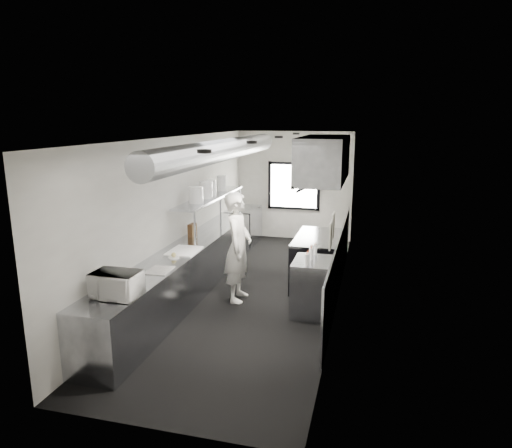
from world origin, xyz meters
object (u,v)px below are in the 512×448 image
Objects in this scene: squeeze_bottle_d at (311,251)px; plate_stack_b at (206,190)px; bottle_station at (313,287)px; squeeze_bottle_e at (315,249)px; prep_counter at (186,272)px; knife_block at (192,230)px; squeeze_bottle_c at (311,254)px; microwave at (116,285)px; small_plate at (174,258)px; deli_tub_b at (117,281)px; squeeze_bottle_a at (307,260)px; far_work_table at (243,226)px; cutting_board at (184,251)px; exhaust_hood at (324,159)px; line_cook at (238,247)px; plate_stack_d at (221,183)px; plate_stack_c at (211,188)px; range at (317,260)px; pass_shelf at (211,198)px; deli_tub_a at (106,287)px; plate_stack_a at (196,195)px; squeeze_bottle_b at (308,258)px.

plate_stack_b is at bearing 150.84° from squeeze_bottle_d.
bottle_station is 0.63m from squeeze_bottle_e.
plate_stack_b is at bearing 92.23° from prep_counter.
squeeze_bottle_c is (2.42, -0.94, -0.02)m from knife_block.
microwave is 3.07× the size of small_plate.
small_plate is (0.25, 1.31, -0.04)m from deli_tub_b.
squeeze_bottle_a is 0.95× the size of squeeze_bottle_d.
microwave is at bearing -133.06° from squeeze_bottle_d.
cutting_board is at bearing -88.83° from far_work_table.
exhaust_hood reaches higher than line_cook.
far_work_table is at bearing 87.32° from plate_stack_d.
prep_counter is at bearing 108.47° from cutting_board.
exhaust_hood is at bearing -9.51° from plate_stack_c.
range is at bearing 58.97° from microwave.
plate_stack_d is (-2.26, 1.04, 1.26)m from range.
exhaust_hood reaches higher than deli_tub_b.
exhaust_hood is at bearing 28.11° from prep_counter.
pass_shelf is at bearing 149.26° from squeeze_bottle_e.
range is 6.55× the size of knife_block.
range is at bearing 28.74° from prep_counter.
line_cook reaches higher than deli_tub_a.
prep_counter is 19.35× the size of plate_stack_a.
prep_counter is 0.79m from small_plate.
plate_stack_d is (-0.02, 1.00, -0.01)m from plate_stack_b.
cutting_board is 1.99× the size of plate_stack_c.
squeeze_bottle_d reaches higher than far_work_table.
far_work_table is 1.95m from plate_stack_d.
microwave is 2.93m from squeeze_bottle_b.
small_plate is 1.43m from knife_block.
small_plate is at bearing -168.86° from bottle_station.
pass_shelf is 2.49m from range.
exhaust_hood reaches higher than squeeze_bottle_c.
exhaust_hood is at bearing -7.47° from pass_shelf.
far_work_table is at bearing 12.00° from line_cook.
plate_stack_c is (-0.04, 0.90, 0.01)m from plate_stack_a.
plate_stack_c is (-0.08, -2.11, 1.28)m from far_work_table.
line_cook is at bearing -31.89° from plate_stack_a.
range is 1.34m from squeeze_bottle_d.
exhaust_hood reaches higher than microwave.
deli_tub_a is 2.99m from plate_stack_a.
prep_counter is 33.26× the size of squeeze_bottle_e.
squeeze_bottle_b is at bearing -114.76° from bottle_station.
line_cook is at bearing -177.68° from squeeze_bottle_e.
cutting_board is 2.62× the size of knife_block.
squeeze_bottle_b is (-0.00, 0.13, -0.01)m from squeeze_bottle_a.
prep_counter is 10.89× the size of microwave.
plate_stack_c is at bearing 148.07° from squeeze_bottle_e.
squeeze_bottle_c is (1.29, -0.25, 0.04)m from line_cook.
prep_counter is 2.30m from squeeze_bottle_d.
plate_stack_c is at bearing 137.80° from squeeze_bottle_a.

